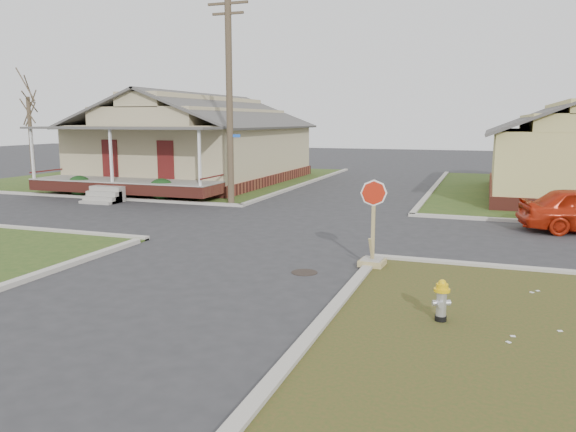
% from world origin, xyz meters
% --- Properties ---
extents(ground, '(120.00, 120.00, 0.00)m').
position_xyz_m(ground, '(0.00, 0.00, 0.00)').
color(ground, '#2B2B2E').
rests_on(ground, ground).
extents(verge_far_left, '(19.00, 19.00, 0.05)m').
position_xyz_m(verge_far_left, '(-13.00, 18.00, 0.03)').
color(verge_far_left, '#2C4619').
rests_on(verge_far_left, ground).
extents(curbs, '(80.00, 40.00, 0.12)m').
position_xyz_m(curbs, '(0.00, 5.00, 0.00)').
color(curbs, '#B0AB9F').
rests_on(curbs, ground).
extents(manhole, '(0.64, 0.64, 0.01)m').
position_xyz_m(manhole, '(2.20, -0.50, 0.01)').
color(manhole, black).
rests_on(manhole, ground).
extents(corner_house, '(10.10, 15.50, 5.30)m').
position_xyz_m(corner_house, '(-10.00, 16.68, 2.28)').
color(corner_house, maroon).
rests_on(corner_house, ground).
extents(side_house_yellow, '(7.60, 11.60, 4.70)m').
position_xyz_m(side_house_yellow, '(10.00, 16.50, 2.19)').
color(side_house_yellow, maroon).
rests_on(side_house_yellow, ground).
extents(utility_pole, '(1.80, 0.28, 9.00)m').
position_xyz_m(utility_pole, '(-4.20, 8.90, 4.66)').
color(utility_pole, '#483B29').
rests_on(utility_pole, ground).
extents(tree_far_left, '(0.22, 0.22, 4.90)m').
position_xyz_m(tree_far_left, '(-18.00, 12.00, 2.50)').
color(tree_far_left, '#483B29').
rests_on(tree_far_left, verge_far_left).
extents(fire_hydrant, '(0.29, 0.29, 0.78)m').
position_xyz_m(fire_hydrant, '(5.60, -2.95, 0.48)').
color(fire_hydrant, black).
rests_on(fire_hydrant, ground).
extents(stop_sign, '(0.62, 0.60, 2.17)m').
position_xyz_m(stop_sign, '(3.65, 0.53, 0.52)').
color(stop_sign, tan).
rests_on(stop_sign, ground).
extents(hedge_left, '(1.33, 1.09, 1.02)m').
position_xyz_m(hedge_left, '(-12.22, 8.87, 0.56)').
color(hedge_left, '#153714').
rests_on(hedge_left, verge_far_left).
extents(hedge_right, '(1.34, 1.10, 1.02)m').
position_xyz_m(hedge_right, '(-7.73, 8.98, 0.56)').
color(hedge_right, '#153714').
rests_on(hedge_right, verge_far_left).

